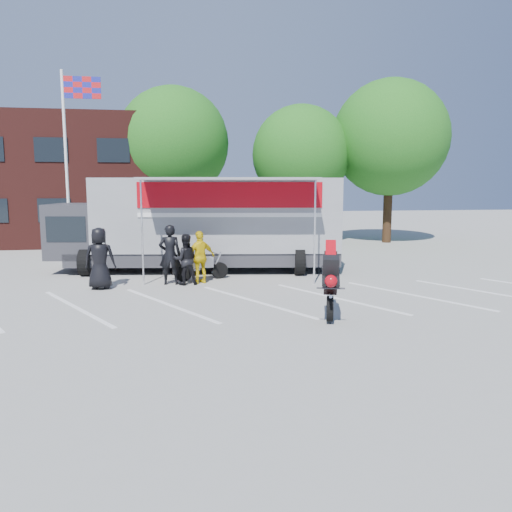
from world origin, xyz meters
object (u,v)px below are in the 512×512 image
object	(u,v)px
parked_motorcycle	(202,280)
spectator_leather_b	(170,255)
flagpole	(71,142)
spectator_leather_c	(185,260)
tree_mid	(301,155)
spectator_leather_a	(100,258)
tree_left	(173,143)
stunt_bike_rider	(329,316)
spectator_hivis	(200,257)
tree_right	(390,138)
transporter_truck	(205,270)

from	to	relation	value
parked_motorcycle	spectator_leather_b	xyz separation A→B (m)	(-1.05, -0.61, 0.99)
flagpole	spectator_leather_b	xyz separation A→B (m)	(4.09, -6.15, -4.07)
parked_motorcycle	spectator_leather_c	world-z (taller)	spectator_leather_c
tree_mid	spectator_leather_a	xyz separation A→B (m)	(-9.32, -11.55, -3.97)
flagpole	tree_left	xyz separation A→B (m)	(4.24, 6.00, 0.51)
flagpole	tree_left	size ratio (longest dim) A/B	0.93
tree_mid	stunt_bike_rider	world-z (taller)	tree_mid
spectator_hivis	tree_mid	bearing A→B (deg)	-142.77
tree_left	spectator_leather_c	bearing A→B (deg)	-88.46
flagpole	spectator_hivis	world-z (taller)	flagpole
tree_right	parked_motorcycle	xyz separation A→B (m)	(-11.10, -10.04, -5.88)
tree_mid	flagpole	bearing A→B (deg)	-156.03
transporter_truck	spectator_leather_c	size ratio (longest dim) A/B	6.61
parked_motorcycle	stunt_bike_rider	xyz separation A→B (m)	(2.90, -5.30, 0.00)
tree_right	stunt_bike_rider	xyz separation A→B (m)	(-8.20, -15.34, -5.88)
tree_mid	spectator_leather_b	world-z (taller)	tree_mid
parked_motorcycle	spectator_leather_a	bearing A→B (deg)	90.38
flagpole	transporter_truck	world-z (taller)	flagpole
tree_right	spectator_leather_a	xyz separation A→B (m)	(-14.32, -11.05, -4.91)
parked_motorcycle	spectator_leather_c	size ratio (longest dim) A/B	1.16
tree_left	spectator_leather_a	xyz separation A→B (m)	(-2.32, -12.55, -4.59)
tree_mid	spectator_leather_c	distance (m)	13.73
spectator_leather_a	spectator_leather_b	distance (m)	2.19
spectator_leather_c	spectator_leather_a	bearing A→B (deg)	-1.07
tree_left	tree_right	world-z (taller)	tree_right
flagpole	spectator_leather_c	bearing A→B (deg)	-53.91
tree_left	stunt_bike_rider	world-z (taller)	tree_left
spectator_hivis	tree_left	bearing A→B (deg)	-109.80
tree_right	stunt_bike_rider	size ratio (longest dim) A/B	4.44
parked_motorcycle	stunt_bike_rider	size ratio (longest dim) A/B	0.94
tree_left	spectator_leather_c	world-z (taller)	tree_left
flagpole	parked_motorcycle	bearing A→B (deg)	-47.13
flagpole	tree_mid	distance (m)	12.31
parked_motorcycle	spectator_hivis	distance (m)	1.05
flagpole	spectator_leather_c	distance (m)	8.84
tree_left	transporter_truck	size ratio (longest dim) A/B	0.79
transporter_truck	spectator_leather_b	world-z (taller)	spectator_leather_b
tree_mid	tree_right	distance (m)	5.11
tree_mid	spectator_leather_a	bearing A→B (deg)	-128.89
transporter_truck	parked_motorcycle	bearing A→B (deg)	-89.03
tree_mid	tree_right	world-z (taller)	tree_right
stunt_bike_rider	spectator_leather_c	world-z (taller)	spectator_leather_c
flagpole	tree_mid	bearing A→B (deg)	23.97
tree_mid	parked_motorcycle	size ratio (longest dim) A/B	3.97
parked_motorcycle	spectator_leather_b	bearing A→B (deg)	103.08
transporter_truck	spectator_leather_b	bearing A→B (deg)	-108.90
spectator_leather_c	flagpole	bearing A→B (deg)	-60.86
tree_right	stunt_bike_rider	world-z (taller)	tree_right
spectator_leather_a	flagpole	bearing A→B (deg)	-70.12
tree_right	spectator_leather_b	world-z (taller)	tree_right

